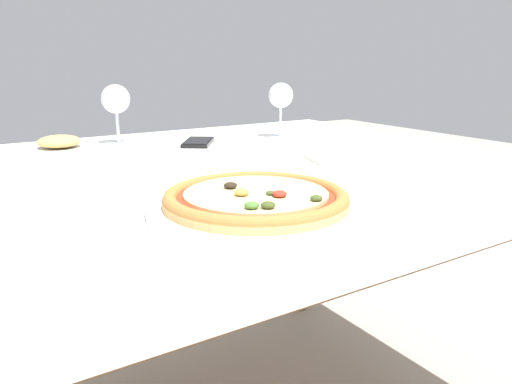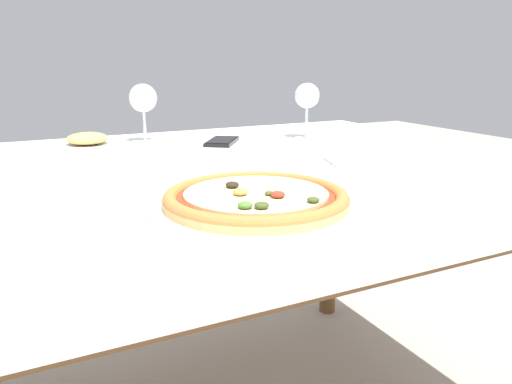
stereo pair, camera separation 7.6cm
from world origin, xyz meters
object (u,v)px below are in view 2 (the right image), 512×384
Objects in this scene: dining_table at (231,199)px; cell_phone at (222,141)px; wine_glass_far_left at (143,100)px; side_plate at (87,142)px; pizza_plate at (256,200)px; wine_glass_far_right at (307,98)px; fork at (30,195)px.

cell_phone reaches higher than dining_table.
wine_glass_far_left is 1.02× the size of cell_phone.
side_plate is (-0.24, 0.39, 0.09)m from dining_table.
pizza_plate is at bearing -106.79° from dining_table.
pizza_plate is 2.12× the size of cell_phone.
wine_glass_far_right is (0.36, 0.27, 0.19)m from dining_table.
pizza_plate is 1.86× the size of side_plate.
dining_table is 0.49m from wine_glass_far_right.
wine_glass_far_right is 1.01× the size of cell_phone.
wine_glass_far_left reaches higher than dining_table.
wine_glass_far_right reaches higher than fork.
fork is at bearing -144.67° from cell_phone.
wine_glass_far_left is 1.01× the size of wine_glass_far_right.
wine_glass_far_left is 0.46m from wine_glass_far_right.
wine_glass_far_left reaches higher than cell_phone.
cell_phone is (0.50, 0.36, 0.00)m from fork.
wine_glass_far_left is (0.01, 0.72, 0.10)m from pizza_plate.
cell_phone is (0.18, -0.11, -0.11)m from wine_glass_far_left.
wine_glass_far_left is at bearing 88.96° from pizza_plate.
pizza_plate is at bearing -38.83° from fork.
fork is at bearing 141.17° from pizza_plate.
pizza_plate is at bearing -128.10° from wine_glass_far_right.
cell_phone is at bearing 35.33° from fork.
wine_glass_far_left is (0.32, 0.47, 0.11)m from fork.
pizza_plate is 2.10× the size of wine_glass_far_right.
side_plate reaches higher than cell_phone.
cell_phone is 0.35m from side_plate.
wine_glass_far_right is 0.28m from cell_phone.
dining_table is 0.41m from fork.
fork is 0.94× the size of side_plate.
fork is (-0.31, 0.25, -0.01)m from pizza_plate.
wine_glass_far_right is at bearing -6.61° from cell_phone.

